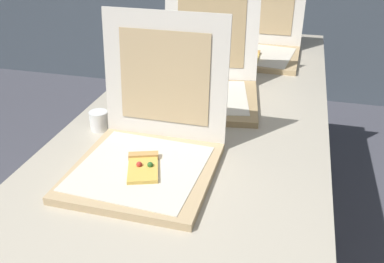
{
  "coord_description": "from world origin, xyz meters",
  "views": [
    {
      "loc": [
        0.3,
        -0.57,
        1.41
      ],
      "look_at": [
        0.02,
        0.49,
        0.81
      ],
      "focal_mm": 39.36,
      "sensor_mm": 36.0,
      "label": 1
    }
  ],
  "objects_px": {
    "cup_white_far": "(169,67)",
    "cup_white_near_center": "(99,121)",
    "pizza_box_front": "(148,149)",
    "pizza_box_middle": "(207,83)",
    "pizza_box_back": "(260,45)",
    "table": "(200,133)"
  },
  "relations": [
    {
      "from": "pizza_box_front",
      "to": "pizza_box_middle",
      "type": "bearing_deg",
      "value": 84.99
    },
    {
      "from": "pizza_box_front",
      "to": "cup_white_near_center",
      "type": "distance_m",
      "value": 0.29
    },
    {
      "from": "pizza_box_front",
      "to": "pizza_box_back",
      "type": "distance_m",
      "value": 1.09
    },
    {
      "from": "cup_white_far",
      "to": "cup_white_near_center",
      "type": "relative_size",
      "value": 1.0
    },
    {
      "from": "pizza_box_middle",
      "to": "cup_white_far",
      "type": "bearing_deg",
      "value": 127.92
    },
    {
      "from": "cup_white_near_center",
      "to": "pizza_box_back",
      "type": "bearing_deg",
      "value": 64.97
    },
    {
      "from": "pizza_box_middle",
      "to": "pizza_box_back",
      "type": "bearing_deg",
      "value": 67.94
    },
    {
      "from": "pizza_box_back",
      "to": "cup_white_near_center",
      "type": "height_order",
      "value": "pizza_box_back"
    },
    {
      "from": "cup_white_far",
      "to": "cup_white_near_center",
      "type": "distance_m",
      "value": 0.56
    },
    {
      "from": "pizza_box_middle",
      "to": "pizza_box_back",
      "type": "distance_m",
      "value": 0.57
    },
    {
      "from": "pizza_box_middle",
      "to": "cup_white_near_center",
      "type": "bearing_deg",
      "value": -137.38
    },
    {
      "from": "pizza_box_front",
      "to": "pizza_box_middle",
      "type": "height_order",
      "value": "pizza_box_front"
    },
    {
      "from": "pizza_box_front",
      "to": "cup_white_far",
      "type": "relative_size",
      "value": 6.63
    },
    {
      "from": "table",
      "to": "cup_white_near_center",
      "type": "xyz_separation_m",
      "value": [
        -0.31,
        -0.14,
        0.08
      ]
    },
    {
      "from": "pizza_box_back",
      "to": "pizza_box_middle",
      "type": "bearing_deg",
      "value": -103.03
    },
    {
      "from": "table",
      "to": "pizza_box_middle",
      "type": "height_order",
      "value": "pizza_box_middle"
    },
    {
      "from": "table",
      "to": "pizza_box_middle",
      "type": "xyz_separation_m",
      "value": [
        -0.02,
        0.21,
        0.1
      ]
    },
    {
      "from": "pizza_box_front",
      "to": "cup_white_near_center",
      "type": "relative_size",
      "value": 6.63
    },
    {
      "from": "cup_white_far",
      "to": "cup_white_near_center",
      "type": "xyz_separation_m",
      "value": [
        -0.07,
        -0.56,
        0.0
      ]
    },
    {
      "from": "pizza_box_front",
      "to": "pizza_box_back",
      "type": "relative_size",
      "value": 0.98
    },
    {
      "from": "table",
      "to": "pizza_box_back",
      "type": "xyz_separation_m",
      "value": [
        0.11,
        0.76,
        0.1
      ]
    },
    {
      "from": "table",
      "to": "cup_white_near_center",
      "type": "height_order",
      "value": "cup_white_near_center"
    }
  ]
}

